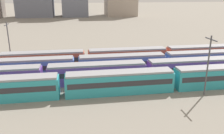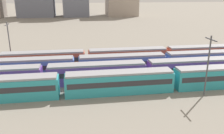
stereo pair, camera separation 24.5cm
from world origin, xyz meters
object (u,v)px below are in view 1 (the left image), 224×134
train_track_1 (146,70)px  train_track_2 (165,61)px  catenary_pole_0 (208,63)px  train_track_3 (127,56)px  train_track_0 (174,79)px  catenary_pole_1 (9,42)px

train_track_1 → train_track_2: 7.74m
train_track_2 → catenary_pole_0: size_ratio=7.54×
train_track_2 → train_track_3: size_ratio=1.34×
train_track_0 → train_track_2: size_ratio=1.00×
train_track_2 → train_track_3: (-7.15, 5.20, -0.00)m
train_track_2 → catenary_pole_1: bearing=166.1°
train_track_1 → catenary_pole_1: (-27.78, 13.48, 3.61)m
train_track_3 → train_track_1: bearing=-82.2°
train_track_1 → train_track_3: bearing=97.8°
train_track_3 → train_track_0: bearing=-73.2°
train_track_0 → catenary_pole_1: 36.42m
train_track_1 → catenary_pole_1: size_ratio=7.52×
train_track_2 → train_track_3: same height
train_track_1 → train_track_0: bearing=-57.7°
train_track_0 → catenary_pole_1: size_ratio=7.52×
train_track_3 → catenary_pole_0: size_ratio=5.63×
catenary_pole_0 → catenary_pole_1: catenary_pole_1 is taller
train_track_0 → catenary_pole_0: (4.09, -3.17, 3.60)m
train_track_1 → train_track_2: size_ratio=1.00×
catenary_pole_1 → train_track_1: bearing=-25.9°
catenary_pole_0 → train_track_2: bearing=96.9°
train_track_0 → train_track_1: bearing=122.3°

